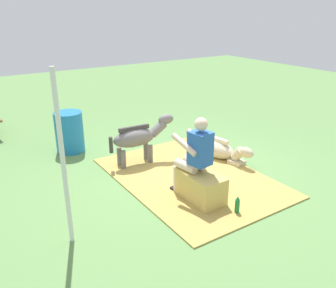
# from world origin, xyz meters

# --- Properties ---
(ground_plane) EXTENTS (24.00, 24.00, 0.00)m
(ground_plane) POSITION_xyz_m (0.00, 0.00, 0.00)
(ground_plane) COLOR #608C4C
(hay_patch) EXTENTS (3.27, 2.30, 0.02)m
(hay_patch) POSITION_xyz_m (-0.28, 0.04, 0.01)
(hay_patch) COLOR tan
(hay_patch) RESTS_ON ground
(hay_bale) EXTENTS (0.77, 0.44, 0.46)m
(hay_bale) POSITION_xyz_m (-1.01, 0.37, 0.23)
(hay_bale) COLOR tan
(hay_bale) RESTS_ON ground
(person_seated) EXTENTS (0.70, 0.48, 1.34)m
(person_seated) POSITION_xyz_m (-0.84, 0.38, 0.74)
(person_seated) COLOR beige
(person_seated) RESTS_ON ground
(pony_standing) EXTENTS (0.37, 1.35, 0.90)m
(pony_standing) POSITION_xyz_m (0.74, 0.49, 0.54)
(pony_standing) COLOR slate
(pony_standing) RESTS_ON ground
(pony_lying) EXTENTS (1.36, 0.53, 0.42)m
(pony_lying) POSITION_xyz_m (0.09, -0.96, 0.19)
(pony_lying) COLOR beige
(pony_lying) RESTS_ON ground
(soda_bottle) EXTENTS (0.07, 0.07, 0.29)m
(soda_bottle) POSITION_xyz_m (-1.61, 0.16, 0.14)
(soda_bottle) COLOR #197233
(soda_bottle) RESTS_ON ground
(water_barrel) EXTENTS (0.58, 0.58, 0.84)m
(water_barrel) POSITION_xyz_m (2.09, 1.38, 0.42)
(water_barrel) COLOR #1E72B2
(water_barrel) RESTS_ON ground
(tent_pole_left) EXTENTS (0.06, 0.06, 2.24)m
(tent_pole_left) POSITION_xyz_m (-0.90, 2.40, 1.12)
(tent_pole_left) COLOR silver
(tent_pole_left) RESTS_ON ground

